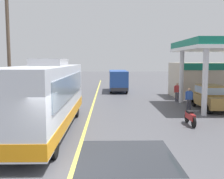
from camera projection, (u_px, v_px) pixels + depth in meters
ground at (96, 94)px, 28.30m from camera, size 120.00×120.00×0.00m
lane_divider_stripe at (94, 101)px, 23.33m from camera, size 0.16×50.00×0.01m
wet_puddle_patch at (126, 156)px, 9.89m from camera, size 3.62×3.87×0.01m
coach_bus_main at (46, 98)px, 13.34m from camera, size 2.60×11.04×3.69m
gas_station_roadside at (217, 71)px, 23.96m from camera, size 9.10×11.95×5.10m
car_at_pump at (211, 96)px, 19.23m from camera, size 1.70×4.20×1.82m
minibus_opposing_lane at (118, 79)px, 30.81m from camera, size 2.04×6.13×2.44m
motorcycle_parked_forecourt at (190, 117)px, 14.65m from camera, size 0.55×1.80×0.92m
pedestrian_near_pump at (177, 91)px, 23.24m from camera, size 0.55×0.22×1.66m
pedestrian_by_shop at (189, 98)px, 18.86m from camera, size 0.55×0.22×1.66m
utility_pole_roadside at (8, 45)px, 18.35m from camera, size 1.80×0.24×8.99m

